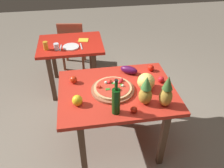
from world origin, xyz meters
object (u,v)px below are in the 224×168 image
Objects in this scene: melon at (146,82)px; tomato_near_board at (161,79)px; drinking_glass_juice at (46,46)px; background_table at (71,51)px; napkin_folded at (83,40)px; display_table at (117,97)px; dinner_plate at (71,47)px; drinking_glass_water at (56,47)px; pineapple_left at (166,93)px; pizza_board at (113,90)px; fork_utensil at (61,48)px; dining_chair at (72,42)px; tomato_beside_pepper at (73,80)px; pineapple_right at (146,92)px; pizza at (113,87)px; eggplant at (129,70)px; tomato_by_bottle at (134,109)px; wine_bottle at (116,101)px; tomato_at_corner at (151,68)px; knife_utensil at (81,46)px; bell_pepper at (77,100)px.

melon is 2.51× the size of tomato_near_board.
tomato_near_board is at bearing -37.23° from drinking_glass_juice.
background_table is 6.49× the size of napkin_folded.
display_table is 8.58× the size of napkin_folded.
dinner_plate is at bearing -86.32° from background_table.
drinking_glass_water is 0.66× the size of napkin_folded.
pizza_board is at bearing 146.50° from pineapple_left.
pizza_board is 1.18m from fork_utensil.
melon is 1.39m from fork_utensil.
drinking_glass_water is (-0.20, -0.75, 0.31)m from dining_chair.
display_table is at bearing -24.59° from tomato_beside_pepper.
pizza is at bearing 138.50° from pineapple_right.
tomato_by_bottle is at bearing -98.55° from eggplant.
napkin_folded is (-0.46, 0.95, -0.04)m from eggplant.
background_table is at bearing 104.66° from wine_bottle.
pizza_board is at bearing -172.82° from tomato_near_board.
melon is at bearing -156.44° from tomato_near_board.
dining_chair is 0.61m from napkin_folded.
wine_bottle reaches higher than pineapple_right.
drinking_glass_juice is (-1.18, 1.33, -0.09)m from pineapple_left.
pineapple_right is 0.59m from tomato_at_corner.
melon reaches higher than pizza_board.
melon is 0.33m from eggplant.
pineapple_right reaches higher than drinking_glass_water.
display_table and background_table have the same top height.
drinking_glass_juice is at bearing 125.48° from pizza_board.
pizza is 2.15× the size of knife_utensil.
pineapple_left is at bearing 120.51° from dining_chair.
display_table is at bearing -146.20° from tomato_at_corner.
dining_chair is at bearing 89.51° from dinner_plate.
tomato_beside_pepper is 0.85m from knife_utensil.
pineapple_left is 1.68m from fork_utensil.
fork_utensil is (-0.18, 1.21, -0.05)m from bell_pepper.
pineapple_right reaches higher than tomato_by_bottle.
drinking_glass_juice reaches higher than drinking_glass_water.
pizza_board is 3.86× the size of drinking_glass_juice.
drinking_glass_juice is at bearing 142.60° from eggplant.
dinner_plate is at bearing 91.14° from tomato_beside_pepper.
tomato_near_board is at bearing 6.79° from pizza.
display_table is 0.11m from pizza_board.
tomato_at_corner is (0.36, 0.65, 0.01)m from tomato_by_bottle.
pineapple_right is 1.37× the size of dinner_plate.
eggplant is (-0.21, 0.59, -0.10)m from pineapple_left.
background_table is 5.05× the size of fork_utensil.
pineapple_right reaches higher than background_table.
pineapple_left is at bearing -9.73° from bell_pepper.
pineapple_left is 3.02× the size of bell_pepper.
melon is at bearing -17.08° from tomato_beside_pepper.
drinking_glass_juice is (-0.74, 1.03, 0.02)m from pizza.
tomato_at_corner is at bearing 28.35° from bell_pepper.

